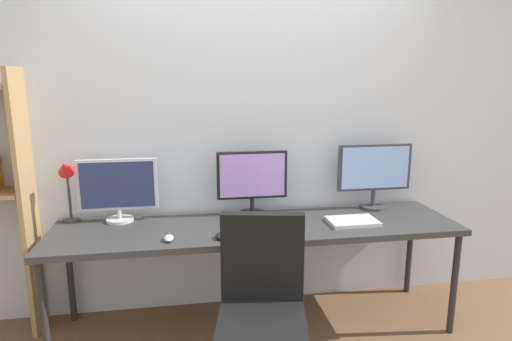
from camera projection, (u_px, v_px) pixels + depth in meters
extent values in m
cube|color=silver|center=(248.00, 132.00, 3.12)|extent=(5.04, 0.10, 2.60)
cube|color=#333333|center=(257.00, 227.00, 2.84)|extent=(2.64, 0.68, 0.04)
cylinder|color=#262628|center=(44.00, 319.00, 2.43)|extent=(0.04, 0.04, 0.70)
cylinder|color=#262628|center=(454.00, 284.00, 2.84)|extent=(0.04, 0.04, 0.70)
cylinder|color=#262628|center=(70.00, 274.00, 2.99)|extent=(0.04, 0.04, 0.70)
cylinder|color=#262628|center=(409.00, 250.00, 3.40)|extent=(0.04, 0.04, 0.70)
cube|color=#9E7A4C|center=(28.00, 205.00, 2.79)|extent=(0.03, 0.28, 1.75)
cube|color=black|center=(262.00, 324.00, 2.16)|extent=(0.52, 0.52, 0.08)
cube|color=black|center=(262.00, 256.00, 2.29)|extent=(0.45, 0.15, 0.48)
cylinder|color=silver|center=(120.00, 220.00, 2.89)|extent=(0.18, 0.18, 0.02)
cylinder|color=silver|center=(120.00, 214.00, 2.88)|extent=(0.03, 0.03, 0.06)
cube|color=silver|center=(118.00, 184.00, 2.84)|extent=(0.51, 0.03, 0.34)
cube|color=navy|center=(117.00, 185.00, 2.83)|extent=(0.47, 0.01, 0.31)
cylinder|color=black|center=(252.00, 213.00, 3.03)|extent=(0.18, 0.18, 0.02)
cylinder|color=black|center=(252.00, 205.00, 3.02)|extent=(0.03, 0.03, 0.10)
cube|color=black|center=(252.00, 175.00, 2.98)|extent=(0.49, 0.03, 0.33)
cube|color=#B28CE5|center=(252.00, 176.00, 2.97)|extent=(0.45, 0.01, 0.30)
cylinder|color=#38383D|center=(372.00, 207.00, 3.18)|extent=(0.18, 0.18, 0.02)
cylinder|color=#38383D|center=(373.00, 198.00, 3.16)|extent=(0.03, 0.03, 0.12)
cube|color=#38383D|center=(374.00, 167.00, 3.12)|extent=(0.55, 0.03, 0.34)
cube|color=#8CB2F2|center=(375.00, 168.00, 3.11)|extent=(0.50, 0.01, 0.30)
cylinder|color=#333333|center=(72.00, 220.00, 2.89)|extent=(0.11, 0.11, 0.02)
cylinder|color=#333333|center=(69.00, 193.00, 2.85)|extent=(0.02, 0.02, 0.35)
cone|color=red|center=(65.00, 168.00, 2.78)|extent=(0.11, 0.14, 0.14)
cube|color=black|center=(264.00, 235.00, 2.61)|extent=(0.35, 0.13, 0.02)
ellipsoid|color=silver|center=(169.00, 238.00, 2.54)|extent=(0.06, 0.10, 0.03)
ellipsoid|color=black|center=(220.00, 236.00, 2.57)|extent=(0.06, 0.10, 0.03)
cube|color=silver|center=(353.00, 221.00, 2.85)|extent=(0.32, 0.22, 0.02)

